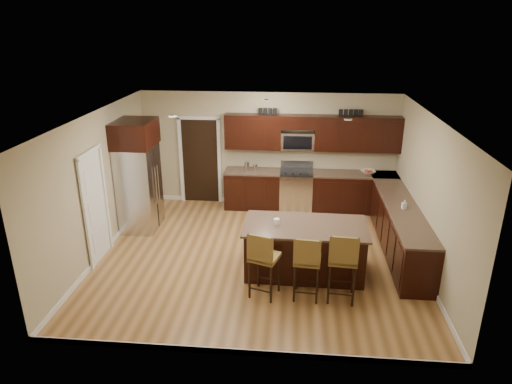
# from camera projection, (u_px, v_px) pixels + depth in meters

# --- Properties ---
(floor) EXTENTS (6.00, 6.00, 0.00)m
(floor) POSITION_uv_depth(u_px,v_px,m) (259.00, 257.00, 8.71)
(floor) COLOR #A47441
(floor) RESTS_ON ground
(ceiling) EXTENTS (6.00, 6.00, 0.00)m
(ceiling) POSITION_uv_depth(u_px,v_px,m) (259.00, 116.00, 7.75)
(ceiling) COLOR silver
(ceiling) RESTS_ON wall_back
(wall_back) EXTENTS (6.00, 0.00, 6.00)m
(wall_back) POSITION_uv_depth(u_px,v_px,m) (268.00, 150.00, 10.79)
(wall_back) COLOR tan
(wall_back) RESTS_ON floor
(wall_left) EXTENTS (0.00, 5.50, 5.50)m
(wall_left) POSITION_uv_depth(u_px,v_px,m) (98.00, 186.00, 8.48)
(wall_left) COLOR tan
(wall_left) RESTS_ON floor
(wall_right) EXTENTS (0.00, 5.50, 5.50)m
(wall_right) POSITION_uv_depth(u_px,v_px,m) (429.00, 196.00, 7.98)
(wall_right) COLOR tan
(wall_right) RESTS_ON floor
(base_cabinets) EXTENTS (4.02, 3.96, 0.92)m
(base_cabinets) POSITION_uv_depth(u_px,v_px,m) (353.00, 209.00, 9.74)
(base_cabinets) COLOR black
(base_cabinets) RESTS_ON floor
(upper_cabinets) EXTENTS (4.00, 0.33, 0.80)m
(upper_cabinets) POSITION_uv_depth(u_px,v_px,m) (314.00, 132.00, 10.38)
(upper_cabinets) COLOR black
(upper_cabinets) RESTS_ON wall_back
(range) EXTENTS (0.76, 0.64, 1.11)m
(range) POSITION_uv_depth(u_px,v_px,m) (296.00, 190.00, 10.77)
(range) COLOR silver
(range) RESTS_ON floor
(microwave) EXTENTS (0.76, 0.31, 0.40)m
(microwave) POSITION_uv_depth(u_px,v_px,m) (298.00, 141.00, 10.50)
(microwave) COLOR silver
(microwave) RESTS_ON upper_cabinets
(doorway) EXTENTS (0.85, 0.03, 2.06)m
(doorway) POSITION_uv_depth(u_px,v_px,m) (200.00, 161.00, 11.03)
(doorway) COLOR black
(doorway) RESTS_ON floor
(pantry_door) EXTENTS (0.03, 0.80, 2.04)m
(pantry_door) POSITION_uv_depth(u_px,v_px,m) (95.00, 208.00, 8.32)
(pantry_door) COLOR white
(pantry_door) RESTS_ON floor
(letter_decor) EXTENTS (2.20, 0.03, 0.15)m
(letter_decor) POSITION_uv_depth(u_px,v_px,m) (308.00, 112.00, 10.23)
(letter_decor) COLOR black
(letter_decor) RESTS_ON upper_cabinets
(island) EXTENTS (2.15, 1.15, 0.92)m
(island) POSITION_uv_depth(u_px,v_px,m) (304.00, 250.00, 8.04)
(island) COLOR black
(island) RESTS_ON floor
(stool_left) EXTENTS (0.54, 0.54, 1.15)m
(stool_left) POSITION_uv_depth(u_px,v_px,m) (263.00, 258.00, 7.21)
(stool_left) COLOR olive
(stool_left) RESTS_ON floor
(stool_mid) EXTENTS (0.45, 0.45, 1.12)m
(stool_mid) POSITION_uv_depth(u_px,v_px,m) (307.00, 261.00, 7.16)
(stool_mid) COLOR olive
(stool_mid) RESTS_ON floor
(stool_right) EXTENTS (0.49, 0.49, 1.20)m
(stool_right) POSITION_uv_depth(u_px,v_px,m) (343.00, 260.00, 7.09)
(stool_right) COLOR olive
(stool_right) RESTS_ON floor
(refrigerator) EXTENTS (0.79, 0.97, 2.35)m
(refrigerator) POSITION_uv_depth(u_px,v_px,m) (138.00, 175.00, 9.52)
(refrigerator) COLOR silver
(refrigerator) RESTS_ON floor
(floor_mat) EXTENTS (1.12, 0.92, 0.01)m
(floor_mat) POSITION_uv_depth(u_px,v_px,m) (336.00, 227.00, 9.93)
(floor_mat) COLOR brown
(floor_mat) RESTS_ON floor
(fruit_bowl) EXTENTS (0.41, 0.41, 0.08)m
(fruit_bowl) POSITION_uv_depth(u_px,v_px,m) (368.00, 172.00, 10.46)
(fruit_bowl) COLOR silver
(fruit_bowl) RESTS_ON base_cabinets
(soap_bottle) EXTENTS (0.09, 0.09, 0.17)m
(soap_bottle) POSITION_uv_depth(u_px,v_px,m) (404.00, 204.00, 8.52)
(soap_bottle) COLOR #B2B2B2
(soap_bottle) RESTS_ON base_cabinets
(canister_tall) EXTENTS (0.12, 0.12, 0.20)m
(canister_tall) POSITION_uv_depth(u_px,v_px,m) (247.00, 166.00, 10.67)
(canister_tall) COLOR silver
(canister_tall) RESTS_ON base_cabinets
(canister_short) EXTENTS (0.11, 0.11, 0.16)m
(canister_short) POSITION_uv_depth(u_px,v_px,m) (255.00, 167.00, 10.66)
(canister_short) COLOR silver
(canister_short) RESTS_ON base_cabinets
(island_jar) EXTENTS (0.10, 0.10, 0.10)m
(island_jar) POSITION_uv_depth(u_px,v_px,m) (277.00, 221.00, 7.89)
(island_jar) COLOR white
(island_jar) RESTS_ON island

